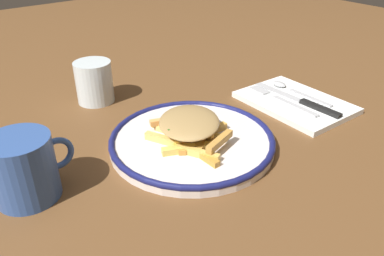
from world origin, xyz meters
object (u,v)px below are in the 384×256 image
Objects in this scene: water_glass at (94,82)px; coffee_mug at (24,168)px; napkin at (295,102)px; spoon at (291,89)px; plate at (192,140)px; fries_heap at (188,128)px; fork at (282,100)px; knife at (303,102)px.

coffee_mug reaches higher than water_glass.
spoon is (0.03, 0.03, 0.01)m from napkin.
napkin is at bearing -5.01° from coffee_mug.
plate reaches higher than napkin.
fries_heap is at bearing -175.64° from spoon.
fries_heap is at bearing -179.94° from fork.
water_glass reaches higher than fork.
water_glass reaches higher than fries_heap.
water_glass reaches higher than spoon.
fries_heap reaches higher than spoon.
coffee_mug is (-0.56, 0.01, 0.03)m from spoon.
knife is at bearing -117.59° from spoon.
knife is 0.54m from coffee_mug.
fries_heap is at bearing -80.65° from water_glass.
fries_heap reaches higher than napkin.
water_glass is (-0.04, 0.26, 0.01)m from fries_heap.
napkin is at bearing -1.61° from plate.
plate is 0.27m from coffee_mug.
fork is 0.06m from spoon.
fries_heap is at bearing 173.54° from knife.
knife is 1.78× the size of coffee_mug.
fork is 1.16× the size of spoon.
fork is at bearing 0.06° from fries_heap.
coffee_mug is at bearing 174.99° from napkin.
plate is 1.86× the size of spoon.
spoon is at bearing 62.41° from knife.
plate is 0.27m from water_glass.
coffee_mug is at bearing 172.97° from knife.
plate is 1.30× the size of napkin.
coffee_mug is (-0.50, 0.03, 0.03)m from fork.
knife is at bearing -48.35° from fork.
fork is (-0.03, 0.01, 0.01)m from napkin.
plate is at bearing -79.87° from water_glass.
knife is at bearing -6.46° from fries_heap.
fork reaches higher than napkin.
coffee_mug is (-0.26, 0.04, 0.04)m from plate.
napkin is 1.04× the size of knife.
knife is (0.00, -0.02, 0.01)m from napkin.
fork is at bearing -3.90° from coffee_mug.
knife is at bearing -42.95° from water_glass.
spoon is at bearing 4.36° from fries_heap.
fork is 0.51m from coffee_mug.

